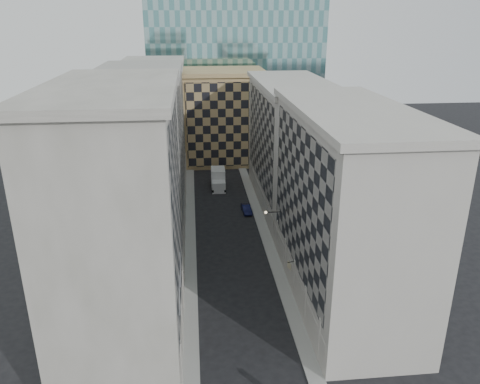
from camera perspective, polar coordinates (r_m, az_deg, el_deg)
sidewalk_west at (r=64.98m, az=-6.07°, el=-5.73°), size 1.50×100.00×0.15m
sidewalk_east at (r=65.68m, az=3.16°, el=-5.34°), size 1.50×100.00×0.15m
bldg_left_a at (r=43.29m, az=-14.07°, el=-3.11°), size 10.80×22.80×23.70m
bldg_left_b at (r=64.06m, az=-11.51°, el=4.38°), size 10.80×22.80×22.70m
bldg_left_c at (r=85.45m, az=-10.20°, el=8.16°), size 10.80×22.80×21.70m
bldg_right_a at (r=49.46m, az=12.54°, el=-1.82°), size 10.80×26.80×20.70m
bldg_right_b at (r=74.37m, az=6.21°, el=5.74°), size 10.80×28.80×19.70m
tan_block at (r=98.32m, az=-2.05°, el=9.25°), size 16.80×14.80×18.80m
church_tower at (r=110.39m, az=-3.81°, el=19.62°), size 7.20×7.20×51.50m
flagpoles_left at (r=40.13m, az=-7.36°, el=-10.77°), size 0.10×6.33×2.33m
bracket_lamp at (r=57.62m, az=3.34°, el=-2.50°), size 1.98×0.36×0.36m
box_truck at (r=83.53m, az=-2.67°, el=1.48°), size 2.57×6.05×3.29m
dark_car at (r=72.99m, az=0.78°, el=-2.09°), size 1.51×3.76×1.22m
shop_sign at (r=50.88m, az=6.05°, el=-8.88°), size 0.86×0.76×0.85m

